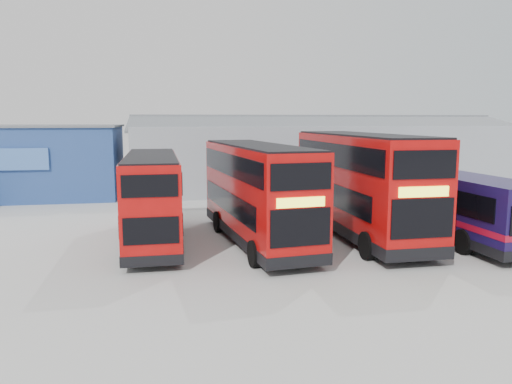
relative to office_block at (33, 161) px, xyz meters
name	(u,v)px	position (x,y,z in m)	size (l,w,h in m)	color
ground_plane	(279,251)	(14.00, -17.99, -2.58)	(120.00, 120.00, 0.00)	#ADADA7
office_block	(33,161)	(0.00, 0.00, 0.00)	(12.30, 8.32, 5.12)	navy
maintenance_shed	(319,155)	(22.00, 2.01, 0.02)	(30.50, 12.00, 5.89)	#9397A0
double_decker_left	(152,200)	(8.73, -15.68, -0.60)	(2.50, 9.44, 3.97)	#B10A0A
double_decker_centre	(257,194)	(13.33, -16.43, -0.38)	(3.68, 10.66, 4.42)	#B10A0A
double_decker_right	(360,186)	(18.36, -15.95, -0.17)	(3.09, 11.54, 4.85)	#B10A0A
single_decker_blue	(446,205)	(22.41, -16.72, -1.08)	(3.08, 11.26, 3.02)	#110D3B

